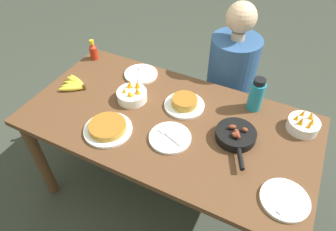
% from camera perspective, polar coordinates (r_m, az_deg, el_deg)
% --- Properties ---
extents(ground_plane, '(14.00, 14.00, 0.00)m').
position_cam_1_polar(ground_plane, '(2.28, 0.00, -14.20)').
color(ground_plane, '#383D33').
extents(dining_table, '(1.64, 0.85, 0.75)m').
position_cam_1_polar(dining_table, '(1.76, 0.00, -3.05)').
color(dining_table, brown).
rests_on(dining_table, ground_plane).
extents(banana_bunch, '(0.18, 0.18, 0.04)m').
position_cam_1_polar(banana_bunch, '(1.99, -17.30, 5.68)').
color(banana_bunch, yellow).
rests_on(banana_bunch, dining_table).
extents(skillet, '(0.21, 0.32, 0.08)m').
position_cam_1_polar(skillet, '(1.61, 12.78, -3.71)').
color(skillet, black).
rests_on(skillet, dining_table).
extents(frittata_plate_center, '(0.26, 0.26, 0.05)m').
position_cam_1_polar(frittata_plate_center, '(1.65, -11.40, -2.32)').
color(frittata_plate_center, white).
rests_on(frittata_plate_center, dining_table).
extents(frittata_plate_side, '(0.24, 0.24, 0.06)m').
position_cam_1_polar(frittata_plate_side, '(1.76, 3.15, 2.38)').
color(frittata_plate_side, white).
rests_on(frittata_plate_side, dining_table).
extents(empty_plate_near_front, '(0.22, 0.22, 0.02)m').
position_cam_1_polar(empty_plate_near_front, '(1.58, 0.38, -4.24)').
color(empty_plate_near_front, white).
rests_on(empty_plate_near_front, dining_table).
extents(empty_plate_far_left, '(0.22, 0.22, 0.02)m').
position_cam_1_polar(empty_plate_far_left, '(1.46, 21.35, -14.73)').
color(empty_plate_far_left, white).
rests_on(empty_plate_far_left, dining_table).
extents(empty_plate_far_right, '(0.22, 0.22, 0.02)m').
position_cam_1_polar(empty_plate_far_right, '(2.01, -5.17, 7.85)').
color(empty_plate_far_right, white).
rests_on(empty_plate_far_right, dining_table).
extents(fruit_bowl_mango, '(0.17, 0.17, 0.11)m').
position_cam_1_polar(fruit_bowl_mango, '(1.77, 24.36, -1.54)').
color(fruit_bowl_mango, white).
rests_on(fruit_bowl_mango, dining_table).
extents(fruit_bowl_citrus, '(0.18, 0.18, 0.11)m').
position_cam_1_polar(fruit_bowl_citrus, '(1.81, -6.85, 3.99)').
color(fruit_bowl_citrus, white).
rests_on(fruit_bowl_citrus, dining_table).
extents(water_bottle, '(0.08, 0.08, 0.21)m').
position_cam_1_polar(water_bottle, '(1.77, 16.45, 3.78)').
color(water_bottle, teal).
rests_on(water_bottle, dining_table).
extents(hot_sauce_bottle, '(0.05, 0.05, 0.15)m').
position_cam_1_polar(hot_sauce_bottle, '(2.20, -14.04, 11.88)').
color(hot_sauce_bottle, '#B72814').
rests_on(hot_sauce_bottle, dining_table).
extents(person_figure, '(0.37, 0.37, 1.21)m').
position_cam_1_polar(person_figure, '(2.28, 11.24, 3.86)').
color(person_figure, black).
rests_on(person_figure, ground_plane).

